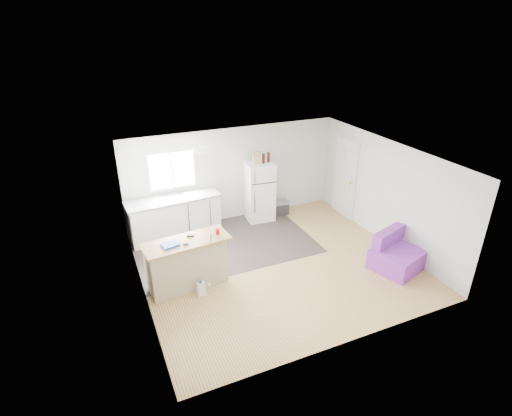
{
  "coord_description": "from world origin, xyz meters",
  "views": [
    {
      "loc": [
        -3.3,
        -6.42,
        4.76
      ],
      "look_at": [
        -0.17,
        0.7,
        1.07
      ],
      "focal_mm": 28.0,
      "sensor_mm": 36.0,
      "label": 1
    }
  ],
  "objects_px": {
    "cooler": "(279,207)",
    "cleaner_jug": "(201,289)",
    "red_cup": "(217,231)",
    "blue_tray": "(170,245)",
    "purple_seat": "(395,256)",
    "peninsula": "(187,263)",
    "kitchen_cabinets": "(175,216)",
    "refrigerator": "(259,191)",
    "bottle_right": "(269,157)",
    "mop": "(209,275)",
    "bottle_left": "(263,158)",
    "cardboard_box": "(257,158)"
  },
  "relations": [
    {
      "from": "cooler",
      "to": "cleaner_jug",
      "type": "relative_size",
      "value": 1.54
    },
    {
      "from": "red_cup",
      "to": "blue_tray",
      "type": "relative_size",
      "value": 0.4
    },
    {
      "from": "purple_seat",
      "to": "peninsula",
      "type": "bearing_deg",
      "value": 147.2
    },
    {
      "from": "kitchen_cabinets",
      "to": "purple_seat",
      "type": "height_order",
      "value": "kitchen_cabinets"
    },
    {
      "from": "red_cup",
      "to": "blue_tray",
      "type": "distance_m",
      "value": 0.94
    },
    {
      "from": "peninsula",
      "to": "refrigerator",
      "type": "xyz_separation_m",
      "value": [
        2.48,
        2.12,
        0.26
      ]
    },
    {
      "from": "kitchen_cabinets",
      "to": "bottle_right",
      "type": "relative_size",
      "value": 8.92
    },
    {
      "from": "mop",
      "to": "blue_tray",
      "type": "xyz_separation_m",
      "value": [
        -0.67,
        0.09,
        0.79
      ]
    },
    {
      "from": "cleaner_jug",
      "to": "mop",
      "type": "bearing_deg",
      "value": 37.46
    },
    {
      "from": "kitchen_cabinets",
      "to": "refrigerator",
      "type": "height_order",
      "value": "refrigerator"
    },
    {
      "from": "peninsula",
      "to": "blue_tray",
      "type": "height_order",
      "value": "blue_tray"
    },
    {
      "from": "peninsula",
      "to": "purple_seat",
      "type": "bearing_deg",
      "value": -20.84
    },
    {
      "from": "cleaner_jug",
      "to": "red_cup",
      "type": "relative_size",
      "value": 2.72
    },
    {
      "from": "red_cup",
      "to": "cooler",
      "type": "bearing_deg",
      "value": 41.47
    },
    {
      "from": "mop",
      "to": "refrigerator",
      "type": "bearing_deg",
      "value": 48.46
    },
    {
      "from": "purple_seat",
      "to": "cooler",
      "type": "bearing_deg",
      "value": 90.49
    },
    {
      "from": "purple_seat",
      "to": "red_cup",
      "type": "height_order",
      "value": "red_cup"
    },
    {
      "from": "red_cup",
      "to": "bottle_right",
      "type": "height_order",
      "value": "bottle_right"
    },
    {
      "from": "refrigerator",
      "to": "blue_tray",
      "type": "bearing_deg",
      "value": -136.88
    },
    {
      "from": "refrigerator",
      "to": "cooler",
      "type": "bearing_deg",
      "value": 8.72
    },
    {
      "from": "red_cup",
      "to": "bottle_left",
      "type": "relative_size",
      "value": 0.48
    },
    {
      "from": "cooler",
      "to": "cleaner_jug",
      "type": "distance_m",
      "value": 3.89
    },
    {
      "from": "cleaner_jug",
      "to": "red_cup",
      "type": "xyz_separation_m",
      "value": [
        0.51,
        0.41,
        0.92
      ]
    },
    {
      "from": "peninsula",
      "to": "cardboard_box",
      "type": "relative_size",
      "value": 5.62
    },
    {
      "from": "red_cup",
      "to": "bottle_right",
      "type": "relative_size",
      "value": 0.48
    },
    {
      "from": "kitchen_cabinets",
      "to": "purple_seat",
      "type": "relative_size",
      "value": 1.95
    },
    {
      "from": "peninsula",
      "to": "mop",
      "type": "distance_m",
      "value": 0.49
    },
    {
      "from": "cardboard_box",
      "to": "bottle_left",
      "type": "relative_size",
      "value": 1.2
    },
    {
      "from": "cardboard_box",
      "to": "bottle_right",
      "type": "relative_size",
      "value": 1.2
    },
    {
      "from": "kitchen_cabinets",
      "to": "bottle_left",
      "type": "xyz_separation_m",
      "value": [
        2.29,
        -0.08,
        1.17
      ]
    },
    {
      "from": "mop",
      "to": "blue_tray",
      "type": "distance_m",
      "value": 1.04
    },
    {
      "from": "peninsula",
      "to": "blue_tray",
      "type": "bearing_deg",
      "value": -174.41
    },
    {
      "from": "mop",
      "to": "peninsula",
      "type": "bearing_deg",
      "value": 159.4
    },
    {
      "from": "refrigerator",
      "to": "bottle_left",
      "type": "height_order",
      "value": "bottle_left"
    },
    {
      "from": "kitchen_cabinets",
      "to": "bottle_right",
      "type": "height_order",
      "value": "bottle_right"
    },
    {
      "from": "peninsula",
      "to": "bottle_left",
      "type": "distance_m",
      "value": 3.46
    },
    {
      "from": "cleaner_jug",
      "to": "bottle_left",
      "type": "xyz_separation_m",
      "value": [
        2.41,
        2.44,
        1.52
      ]
    },
    {
      "from": "bottle_right",
      "to": "cardboard_box",
      "type": "bearing_deg",
      "value": -178.26
    },
    {
      "from": "cleaner_jug",
      "to": "cardboard_box",
      "type": "height_order",
      "value": "cardboard_box"
    },
    {
      "from": "cleaner_jug",
      "to": "cooler",
      "type": "bearing_deg",
      "value": 32.27
    },
    {
      "from": "refrigerator",
      "to": "purple_seat",
      "type": "height_order",
      "value": "refrigerator"
    },
    {
      "from": "refrigerator",
      "to": "cleaner_jug",
      "type": "height_order",
      "value": "refrigerator"
    },
    {
      "from": "refrigerator",
      "to": "bottle_right",
      "type": "bearing_deg",
      "value": -3.88
    },
    {
      "from": "cleaner_jug",
      "to": "peninsula",
      "type": "bearing_deg",
      "value": 100.78
    },
    {
      "from": "purple_seat",
      "to": "mop",
      "type": "height_order",
      "value": "mop"
    },
    {
      "from": "bottle_right",
      "to": "refrigerator",
      "type": "bearing_deg",
      "value": 171.16
    },
    {
      "from": "cooler",
      "to": "red_cup",
      "type": "distance_m",
      "value": 3.36
    },
    {
      "from": "mop",
      "to": "cardboard_box",
      "type": "height_order",
      "value": "cardboard_box"
    },
    {
      "from": "peninsula",
      "to": "refrigerator",
      "type": "bearing_deg",
      "value": 34.84
    },
    {
      "from": "cooler",
      "to": "red_cup",
      "type": "height_order",
      "value": "red_cup"
    }
  ]
}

